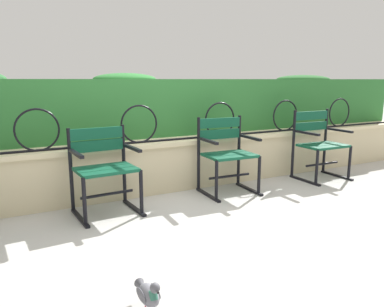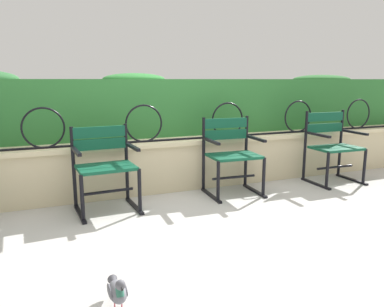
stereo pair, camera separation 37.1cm
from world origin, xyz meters
TOP-DOWN VIEW (x-y plane):
  - ground_plane at (0.00, 0.00)m, footprint 60.00×60.00m
  - stone_wall at (0.00, 0.82)m, footprint 8.43×0.41m
  - iron_arch_fence at (-0.27, 0.74)m, footprint 7.87×0.02m
  - hedge_row at (-0.03, 1.31)m, footprint 8.26×0.64m
  - park_chair_centre_left at (-0.82, 0.38)m, footprint 0.61×0.55m
  - park_chair_centre_right at (0.59, 0.40)m, footprint 0.61×0.55m
  - park_chair_rightmost at (1.99, 0.36)m, footprint 0.61×0.53m
  - pigeon_far_side at (-1.04, -1.33)m, footprint 0.11×0.29m

SIDE VIEW (x-z plane):
  - ground_plane at x=0.00m, z-range 0.00..0.00m
  - pigeon_far_side at x=-1.04m, z-range 0.00..0.22m
  - stone_wall at x=0.00m, z-range 0.00..0.59m
  - park_chair_centre_left at x=-0.82m, z-range 0.04..0.86m
  - park_chair_centre_right at x=0.59m, z-range 0.03..0.89m
  - park_chair_rightmost at x=1.99m, z-range 0.03..0.91m
  - iron_arch_fence at x=-0.27m, z-range 0.55..0.97m
  - hedge_row at x=-0.03m, z-range 0.56..1.35m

